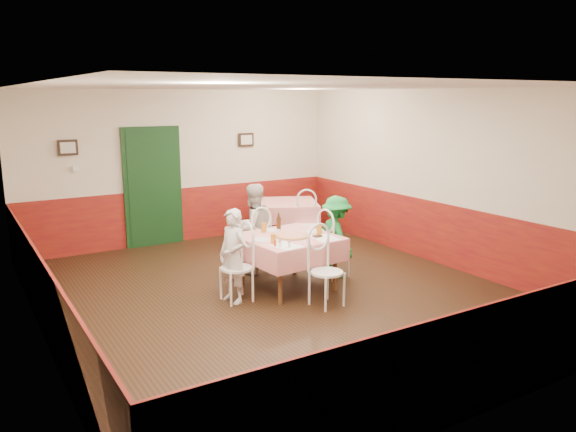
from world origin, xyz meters
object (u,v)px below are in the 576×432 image
chair_left (236,268)px  diner_left (233,256)px  main_table (288,263)px  chair_near (327,272)px  glass_a (273,239)px  wallet (317,236)px  beer_bottle (279,222)px  diner_right (336,237)px  second_table (286,222)px  chair_second_b (308,226)px  chair_right (334,248)px  chair_far (255,245)px  glass_c (264,228)px  pizza (292,236)px  diner_far (253,229)px  glass_b (319,230)px  chair_second_a (250,223)px

chair_left → diner_left: (-0.05, -0.00, 0.18)m
main_table → chair_near: size_ratio=1.36×
glass_a → wallet: (0.71, 0.00, -0.06)m
beer_bottle → diner_right: size_ratio=0.18×
main_table → chair_near: bearing=-85.1°
second_table → beer_bottle: beer_bottle is taller
chair_left → glass_a: bearing=69.2°
chair_near → chair_second_b: 2.68m
chair_right → chair_far: 1.20m
glass_c → chair_right: bearing=-16.6°
chair_right → wallet: chair_right is taller
chair_right → pizza: chair_right is taller
chair_left → glass_a: chair_left is taller
main_table → wallet: wallet is taller
chair_left → diner_far: 1.26m
pizza → second_table: bearing=60.8°
beer_bottle → wallet: bearing=-70.4°
chair_left → chair_right: same height
diner_left → diner_right: diner_left is taller
chair_far → glass_c: (-0.10, -0.47, 0.38)m
pizza → diner_left: (-0.93, -0.01, -0.15)m
chair_second_b → diner_far: (-1.41, -0.62, 0.25)m
wallet → diner_left: diner_left is taller
main_table → glass_a: size_ratio=9.10×
chair_second_b → diner_right: 1.52m
chair_right → chair_second_b: same height
beer_bottle → wallet: beer_bottle is taller
chair_right → pizza: (-0.82, -0.14, 0.32)m
chair_left → glass_c: chair_left is taller
chair_second_b → diner_left: (-2.23, -1.60, 0.18)m
glass_b → diner_right: bearing=26.4°
wallet → diner_right: (0.57, 0.33, -0.15)m
glass_a → glass_b: size_ratio=0.97×
main_table → chair_second_a: size_ratio=1.36×
second_table → diner_far: size_ratio=0.81×
chair_near → diner_right: 1.25m
diner_far → chair_second_a: bearing=-122.1°
chair_left → chair_second_b: bearing=126.6°
chair_second_b → diner_left: 2.75m
diner_far → wallet: bearing=103.1°
wallet → diner_left: (-1.22, 0.17, -0.14)m
chair_near → glass_c: 1.31m
chair_right → chair_far: same height
main_table → chair_second_a: 2.35m
chair_far → chair_second_a: (0.66, 1.42, 0.00)m
pizza → diner_right: bearing=9.3°
chair_second_a → glass_a: 2.73m
beer_bottle → chair_second_a: bearing=75.1°
chair_right → glass_a: (-1.23, -0.33, 0.38)m
diner_far → second_table: bearing=-142.1°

